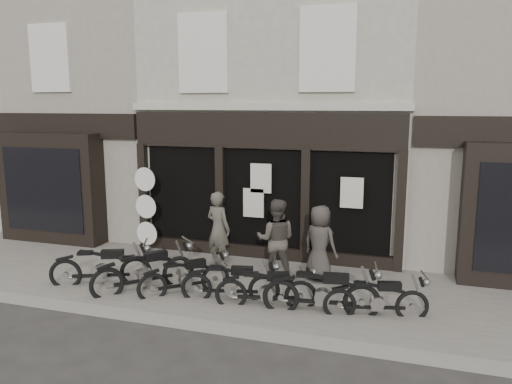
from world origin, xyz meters
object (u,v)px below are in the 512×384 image
(motorcycle_0, at_px, (102,270))
(motorcycle_3, at_px, (231,286))
(advert_sign_post, at_px, (147,214))
(motorcycle_2, at_px, (186,280))
(man_centre, at_px, (276,239))
(man_right, at_px, (320,243))
(motorcycle_6, at_px, (377,302))
(motorcycle_5, at_px, (323,296))
(motorcycle_1, at_px, (145,274))
(motorcycle_4, at_px, (267,292))
(man_left, at_px, (218,229))

(motorcycle_0, relative_size, motorcycle_3, 1.04)
(advert_sign_post, bearing_deg, motorcycle_3, -29.86)
(motorcycle_2, distance_m, man_centre, 2.24)
(man_centre, height_order, man_right, man_centre)
(motorcycle_0, height_order, motorcycle_3, motorcycle_0)
(motorcycle_3, bearing_deg, motorcycle_0, 168.14)
(motorcycle_3, xyz_separation_m, advert_sign_post, (-3.19, 2.18, 0.86))
(motorcycle_6, distance_m, man_centre, 2.84)
(motorcycle_2, height_order, motorcycle_5, motorcycle_5)
(man_right, bearing_deg, motorcycle_0, 44.48)
(motorcycle_5, relative_size, man_right, 1.31)
(motorcycle_6, bearing_deg, man_right, 117.03)
(motorcycle_1, bearing_deg, man_centre, -17.09)
(motorcycle_3, height_order, man_centre, man_centre)
(man_right, xyz_separation_m, advert_sign_post, (-4.72, 0.47, 0.26))
(motorcycle_2, distance_m, motorcycle_6, 4.02)
(motorcycle_1, height_order, advert_sign_post, advert_sign_post)
(motorcycle_3, distance_m, advert_sign_post, 3.96)
(man_right, bearing_deg, motorcycle_4, 91.67)
(man_left, relative_size, advert_sign_post, 0.73)
(motorcycle_0, height_order, motorcycle_6, motorcycle_0)
(man_right, relative_size, advert_sign_post, 0.68)
(motorcycle_0, relative_size, advert_sign_post, 0.83)
(motorcycle_0, xyz_separation_m, man_left, (2.02, 1.99, 0.63))
(man_left, height_order, man_right, man_left)
(motorcycle_3, bearing_deg, motorcycle_1, 168.15)
(motorcycle_5, xyz_separation_m, man_right, (-0.39, 1.78, 0.55))
(motorcycle_0, bearing_deg, motorcycle_1, -22.45)
(motorcycle_2, distance_m, motorcycle_4, 1.87)
(motorcycle_2, height_order, man_centre, man_centre)
(motorcycle_1, distance_m, motorcycle_3, 2.00)
(motorcycle_6, relative_size, man_left, 1.05)
(motorcycle_3, bearing_deg, motorcycle_6, -11.27)
(motorcycle_4, bearing_deg, motorcycle_1, 164.36)
(motorcycle_2, xyz_separation_m, motorcycle_5, (2.99, -0.13, 0.05))
(motorcycle_0, xyz_separation_m, motorcycle_2, (2.01, 0.10, -0.04))
(motorcycle_3, xyz_separation_m, man_right, (1.52, 1.71, 0.60))
(motorcycle_3, xyz_separation_m, motorcycle_5, (1.92, -0.07, 0.04))
(motorcycle_6, xyz_separation_m, advert_sign_post, (-6.14, 2.11, 0.87))
(motorcycle_5, height_order, man_centre, man_centre)
(motorcycle_3, distance_m, man_centre, 1.69)
(motorcycle_2, bearing_deg, motorcycle_0, 141.39)
(motorcycle_6, xyz_separation_m, man_centre, (-2.39, 1.38, 0.68))
(motorcycle_3, xyz_separation_m, motorcycle_4, (0.80, -0.09, -0.00))
(motorcycle_1, bearing_deg, motorcycle_0, 133.72)
(motorcycle_0, bearing_deg, man_right, -2.44)
(motorcycle_3, relative_size, man_left, 1.09)
(motorcycle_1, height_order, motorcycle_4, motorcycle_1)
(motorcycle_3, xyz_separation_m, motorcycle_6, (2.95, 0.07, -0.01))
(man_centre, distance_m, advert_sign_post, 3.83)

